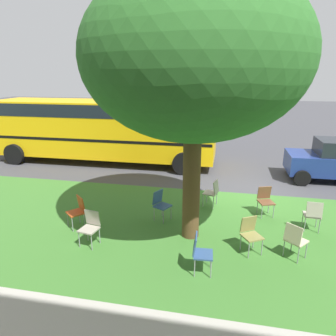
% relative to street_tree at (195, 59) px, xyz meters
% --- Properties ---
extents(ground, '(80.00, 80.00, 0.00)m').
position_rel_street_tree_xyz_m(ground, '(-1.68, -3.46, -4.40)').
color(ground, '#424247').
extents(grass_verge, '(48.00, 6.00, 0.01)m').
position_rel_street_tree_xyz_m(grass_verge, '(-1.68, -0.26, -4.40)').
color(grass_verge, '#3D752D').
rests_on(grass_verge, ground).
extents(street_tree, '(5.04, 5.04, 6.28)m').
position_rel_street_tree_xyz_m(street_tree, '(0.00, 0.00, 0.00)').
color(street_tree, brown).
rests_on(street_tree, ground).
extents(chair_0, '(0.48, 0.49, 0.88)m').
position_rel_street_tree_xyz_m(chair_0, '(2.37, 0.90, -3.88)').
color(chair_0, '#ADA393').
rests_on(chair_0, ground).
extents(chair_1, '(0.59, 0.59, 0.88)m').
position_rel_street_tree_xyz_m(chair_1, '(3.11, 0.12, -3.88)').
color(chair_1, '#C64C1E').
rests_on(chair_1, ground).
extents(chair_2, '(0.56, 0.56, 0.88)m').
position_rel_street_tree_xyz_m(chair_2, '(0.96, -0.75, -3.88)').
color(chair_2, '#335184').
rests_on(chair_2, ground).
extents(chair_3, '(0.52, 0.51, 0.88)m').
position_rel_street_tree_xyz_m(chair_3, '(-0.46, -1.97, -3.88)').
color(chair_3, '#ADA393').
rests_on(chair_3, ground).
extents(chair_4, '(0.45, 0.45, 0.88)m').
position_rel_street_tree_xyz_m(chair_4, '(-0.38, 1.49, -3.88)').
color(chair_4, '#335184').
rests_on(chair_4, ground).
extents(chair_5, '(0.44, 0.44, 0.88)m').
position_rel_street_tree_xyz_m(chair_5, '(-3.18, -0.86, -3.88)').
color(chair_5, '#ADA393').
rests_on(chair_5, ground).
extents(chair_6, '(0.59, 0.59, 0.88)m').
position_rel_street_tree_xyz_m(chair_6, '(-2.45, 0.58, -3.88)').
color(chair_6, beige).
rests_on(chair_6, ground).
extents(chair_7, '(0.52, 0.53, 0.88)m').
position_rel_street_tree_xyz_m(chair_7, '(-2.04, -1.64, -3.88)').
color(chair_7, brown).
rests_on(chair_7, ground).
extents(chair_8, '(0.57, 0.57, 0.88)m').
position_rel_street_tree_xyz_m(chair_8, '(-1.48, 0.48, -3.88)').
color(chair_8, olive).
rests_on(chair_8, ground).
extents(school_bus, '(10.40, 2.80, 2.88)m').
position_rel_street_tree_xyz_m(school_bus, '(4.89, -6.19, -2.64)').
color(school_bus, yellow).
rests_on(school_bus, ground).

